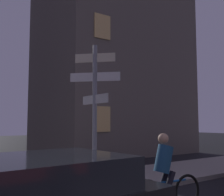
% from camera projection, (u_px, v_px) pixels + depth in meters
% --- Properties ---
extents(sidewalk_kerb, '(40.00, 2.83, 0.14)m').
position_uv_depth(sidewalk_kerb, '(89.00, 184.00, 7.96)').
color(sidewalk_kerb, gray).
rests_on(sidewalk_kerb, ground_plane).
extents(signpost, '(1.00, 1.26, 3.81)m').
position_uv_depth(signpost, '(95.00, 103.00, 7.50)').
color(signpost, gray).
rests_on(signpost, sidewalk_kerb).
extents(cyclist, '(1.82, 0.35, 1.61)m').
position_uv_depth(cyclist, '(166.00, 175.00, 5.71)').
color(cyclist, black).
rests_on(cyclist, ground_plane).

